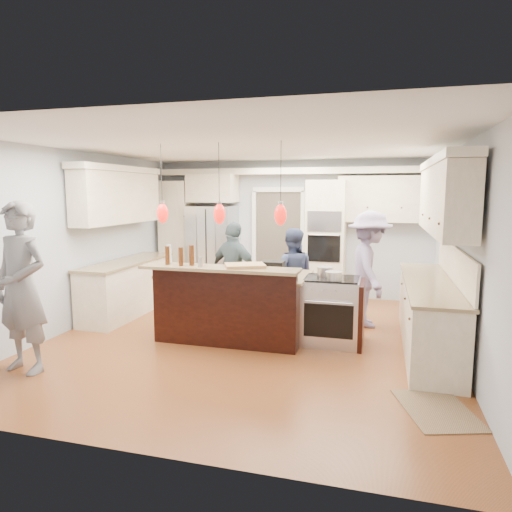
{
  "coord_description": "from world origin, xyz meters",
  "views": [
    {
      "loc": [
        1.75,
        -6.03,
        2.08
      ],
      "look_at": [
        0.0,
        0.35,
        1.15
      ],
      "focal_mm": 32.0,
      "sensor_mm": 36.0,
      "label": 1
    }
  ],
  "objects": [
    {
      "name": "left_cabinets",
      "position": [
        -2.44,
        0.8,
        1.06
      ],
      "size": [
        0.64,
        2.3,
        2.51
      ],
      "color": "#F3E3C5",
      "rests_on": "ground"
    },
    {
      "name": "water_bottle",
      "position": [
        -0.97,
        -0.51,
        1.25
      ],
      "size": [
        0.07,
        0.07,
        0.26
      ],
      "primitive_type": "cylinder",
      "rotation": [
        0.0,
        0.0,
        -0.08
      ],
      "color": "silver",
      "rests_on": "kitchen_island"
    },
    {
      "name": "beer_bottle_b",
      "position": [
        -0.77,
        -0.59,
        1.24
      ],
      "size": [
        0.06,
        0.06,
        0.24
      ],
      "primitive_type": "cylinder",
      "rotation": [
        0.0,
        0.0,
        -0.03
      ],
      "color": "#42200B",
      "rests_on": "kitchen_island"
    },
    {
      "name": "person_far_right",
      "position": [
        -0.5,
        0.85,
        0.8
      ],
      "size": [
        1.02,
        0.72,
        1.61
      ],
      "primitive_type": "imported",
      "rotation": [
        0.0,
        0.0,
        2.75
      ],
      "color": "#41535B",
      "rests_on": "ground"
    },
    {
      "name": "drink_can",
      "position": [
        -0.48,
        -0.61,
        1.19
      ],
      "size": [
        0.09,
        0.09,
        0.13
      ],
      "primitive_type": "cylinder",
      "rotation": [
        0.0,
        0.0,
        0.4
      ],
      "color": "#B7B7BC",
      "rests_on": "kitchen_island"
    },
    {
      "name": "pot_large",
      "position": [
        1.02,
        0.27,
        0.98
      ],
      "size": [
        0.21,
        0.21,
        0.12
      ],
      "primitive_type": "cylinder",
      "color": "#B7B7BC",
      "rests_on": "island_range"
    },
    {
      "name": "kitchen_island",
      "position": [
        -0.25,
        0.07,
        0.49
      ],
      "size": [
        2.1,
        1.46,
        1.12
      ],
      "color": "black",
      "rests_on": "ground"
    },
    {
      "name": "ground_plane",
      "position": [
        0.0,
        0.0,
        0.0
      ],
      "size": [
        6.0,
        6.0,
        0.0
      ],
      "primitive_type": "plane",
      "color": "#965629",
      "rests_on": "ground"
    },
    {
      "name": "floor_rug",
      "position": [
        2.34,
        -1.58,
        0.01
      ],
      "size": [
        0.85,
        1.03,
        0.01
      ],
      "primitive_type": "cube",
      "rotation": [
        0.0,
        0.0,
        0.3
      ],
      "color": "olive",
      "rests_on": "ground"
    },
    {
      "name": "back_upper_cabinets",
      "position": [
        -0.75,
        2.76,
        1.67
      ],
      "size": [
        5.3,
        0.61,
        2.54
      ],
      "color": "#F3E3C5",
      "rests_on": "ground"
    },
    {
      "name": "cutting_board",
      "position": [
        0.08,
        -0.47,
        1.14
      ],
      "size": [
        0.6,
        0.53,
        0.04
      ],
      "primitive_type": "cube",
      "rotation": [
        0.0,
        0.0,
        0.42
      ],
      "color": "tan",
      "rests_on": "kitchen_island"
    },
    {
      "name": "person_bar_end",
      "position": [
        -2.2,
        -1.8,
        0.99
      ],
      "size": [
        0.79,
        0.57,
        1.99
      ],
      "primitive_type": "imported",
      "rotation": [
        0.0,
        0.0,
        -0.14
      ],
      "color": "slate",
      "rests_on": "ground"
    },
    {
      "name": "person_far_left",
      "position": [
        0.4,
        1.05,
        0.76
      ],
      "size": [
        0.82,
        0.68,
        1.51
      ],
      "primitive_type": "imported",
      "rotation": [
        0.0,
        0.0,
        3.3
      ],
      "color": "navy",
      "rests_on": "ground"
    },
    {
      "name": "island_range",
      "position": [
        1.16,
        0.15,
        0.46
      ],
      "size": [
        0.82,
        0.71,
        0.92
      ],
      "color": "#B7B7BC",
      "rests_on": "ground"
    },
    {
      "name": "person_range_side",
      "position": [
        1.6,
        1.14,
        0.9
      ],
      "size": [
        0.91,
        1.28,
        1.8
      ],
      "primitive_type": "imported",
      "rotation": [
        0.0,
        0.0,
        1.79
      ],
      "color": "gray",
      "rests_on": "ground"
    },
    {
      "name": "refrigerator",
      "position": [
        -1.55,
        2.64,
        0.9
      ],
      "size": [
        0.9,
        0.7,
        1.8
      ],
      "primitive_type": "cube",
      "color": "#B7B7BC",
      "rests_on": "ground"
    },
    {
      "name": "pendant_lights",
      "position": [
        -0.25,
        -0.51,
        1.8
      ],
      "size": [
        1.75,
        0.15,
        1.03
      ],
      "color": "black",
      "rests_on": "ground"
    },
    {
      "name": "oven_column",
      "position": [
        0.75,
        2.67,
        1.15
      ],
      "size": [
        0.72,
        0.69,
        2.3
      ],
      "color": "#F3E3C5",
      "rests_on": "ground"
    },
    {
      "name": "right_counter_run",
      "position": [
        2.44,
        0.3,
        1.06
      ],
      "size": [
        0.64,
        3.1,
        2.51
      ],
      "color": "#F3E3C5",
      "rests_on": "ground"
    },
    {
      "name": "beer_bottle_a",
      "position": [
        -0.98,
        -0.55,
        1.24
      ],
      "size": [
        0.07,
        0.07,
        0.25
      ],
      "primitive_type": "cylinder",
      "rotation": [
        0.0,
        0.0,
        -0.24
      ],
      "color": "#42200B",
      "rests_on": "kitchen_island"
    },
    {
      "name": "beer_bottle_c",
      "position": [
        -0.64,
        -0.52,
        1.25
      ],
      "size": [
        0.07,
        0.07,
        0.27
      ],
      "primitive_type": "cylinder",
      "rotation": [
        0.0,
        0.0,
        0.11
      ],
      "color": "#42200B",
      "rests_on": "kitchen_island"
    },
    {
      "name": "pot_small",
      "position": [
        1.17,
        0.0,
        0.98
      ],
      "size": [
        0.22,
        0.22,
        0.11
      ],
      "primitive_type": "cylinder",
      "color": "#B7B7BC",
      "rests_on": "island_range"
    },
    {
      "name": "room_shell",
      "position": [
        0.0,
        0.0,
        1.82
      ],
      "size": [
        5.54,
        6.04,
        2.72
      ],
      "color": "#B2BCC6",
      "rests_on": "ground"
    }
  ]
}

